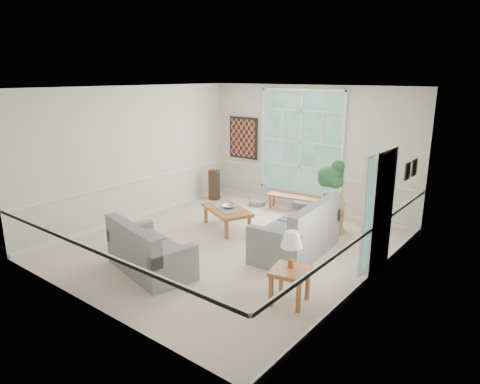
# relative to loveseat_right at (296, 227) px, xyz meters

# --- Properties ---
(floor) EXTENTS (5.50, 6.00, 0.01)m
(floor) POSITION_rel_loveseat_right_xyz_m (-1.21, -0.46, -0.52)
(floor) COLOR beige
(floor) RESTS_ON ground
(ceiling) EXTENTS (5.50, 6.00, 0.02)m
(ceiling) POSITION_rel_loveseat_right_xyz_m (-1.21, -0.46, 2.49)
(ceiling) COLOR white
(ceiling) RESTS_ON ground
(wall_back) EXTENTS (5.50, 0.02, 3.00)m
(wall_back) POSITION_rel_loveseat_right_xyz_m (-1.21, 2.54, 0.99)
(wall_back) COLOR silver
(wall_back) RESTS_ON ground
(wall_front) EXTENTS (5.50, 0.02, 3.00)m
(wall_front) POSITION_rel_loveseat_right_xyz_m (-1.21, -3.46, 0.99)
(wall_front) COLOR silver
(wall_front) RESTS_ON ground
(wall_left) EXTENTS (0.02, 6.00, 3.00)m
(wall_left) POSITION_rel_loveseat_right_xyz_m (-3.96, -0.46, 0.99)
(wall_left) COLOR silver
(wall_left) RESTS_ON ground
(wall_right) EXTENTS (0.02, 6.00, 3.00)m
(wall_right) POSITION_rel_loveseat_right_xyz_m (1.54, -0.46, 0.99)
(wall_right) COLOR silver
(wall_right) RESTS_ON ground
(window_back) EXTENTS (2.30, 0.08, 2.40)m
(window_back) POSITION_rel_loveseat_right_xyz_m (-1.41, 2.50, 1.14)
(window_back) COLOR white
(window_back) RESTS_ON wall_back
(entry_door) EXTENTS (0.08, 0.90, 2.10)m
(entry_door) POSITION_rel_loveseat_right_xyz_m (1.50, 0.14, 0.54)
(entry_door) COLOR white
(entry_door) RESTS_ON floor
(door_sidelight) EXTENTS (0.08, 0.26, 1.90)m
(door_sidelight) POSITION_rel_loveseat_right_xyz_m (1.50, -0.49, 0.64)
(door_sidelight) COLOR white
(door_sidelight) RESTS_ON wall_right
(wall_art) EXTENTS (0.90, 0.06, 1.10)m
(wall_art) POSITION_rel_loveseat_right_xyz_m (-3.16, 2.49, 1.09)
(wall_art) COLOR brown
(wall_art) RESTS_ON wall_back
(wall_frame_near) EXTENTS (0.04, 0.26, 0.32)m
(wall_frame_near) POSITION_rel_loveseat_right_xyz_m (1.50, 1.29, 1.04)
(wall_frame_near) COLOR black
(wall_frame_near) RESTS_ON wall_right
(wall_frame_far) EXTENTS (0.04, 0.26, 0.32)m
(wall_frame_far) POSITION_rel_loveseat_right_xyz_m (1.50, 1.69, 1.04)
(wall_frame_far) COLOR black
(wall_frame_far) RESTS_ON wall_right
(loveseat_right) EXTENTS (1.14, 1.98, 1.03)m
(loveseat_right) POSITION_rel_loveseat_right_xyz_m (0.00, 0.00, 0.00)
(loveseat_right) COLOR gray
(loveseat_right) RESTS_ON floor
(loveseat_front) EXTENTS (1.78, 1.17, 0.88)m
(loveseat_front) POSITION_rel_loveseat_right_xyz_m (-1.53, -2.15, -0.07)
(loveseat_front) COLOR gray
(loveseat_front) RESTS_ON floor
(coffee_table) EXTENTS (1.42, 1.14, 0.47)m
(coffee_table) POSITION_rel_loveseat_right_xyz_m (-1.83, 0.20, -0.28)
(coffee_table) COLOR #A55D31
(coffee_table) RESTS_ON floor
(pewter_bowl) EXTENTS (0.36, 0.36, 0.08)m
(pewter_bowl) POSITION_rel_loveseat_right_xyz_m (-1.80, 0.24, -0.01)
(pewter_bowl) COLOR #A0A0A5
(pewter_bowl) RESTS_ON coffee_table
(window_bench) EXTENTS (1.61, 0.51, 0.37)m
(window_bench) POSITION_rel_loveseat_right_xyz_m (-1.24, 2.19, -0.33)
(window_bench) COLOR #A55D31
(window_bench) RESTS_ON floor
(end_table) EXTENTS (0.74, 0.74, 0.58)m
(end_table) POSITION_rel_loveseat_right_xyz_m (-0.04, 1.48, -0.22)
(end_table) COLOR #A55D31
(end_table) RESTS_ON floor
(houseplant) EXTENTS (0.78, 0.78, 0.95)m
(houseplant) POSITION_rel_loveseat_right_xyz_m (-0.09, 1.51, 0.54)
(houseplant) COLOR #23572C
(houseplant) RESTS_ON end_table
(side_table) EXTENTS (0.61, 0.61, 0.53)m
(side_table) POSITION_rel_loveseat_right_xyz_m (0.87, -1.62, -0.25)
(side_table) COLOR #A55D31
(side_table) RESTS_ON floor
(table_lamp) EXTENTS (0.38, 0.38, 0.55)m
(table_lamp) POSITION_rel_loveseat_right_xyz_m (0.84, -1.55, 0.29)
(table_lamp) COLOR white
(table_lamp) RESTS_ON side_table
(pet_bed) EXTENTS (0.50, 0.50, 0.13)m
(pet_bed) POSITION_rel_loveseat_right_xyz_m (-2.34, 2.03, -0.45)
(pet_bed) COLOR gray
(pet_bed) RESTS_ON floor
(floor_speaker) EXTENTS (0.28, 0.24, 0.80)m
(floor_speaker) POSITION_rel_loveseat_right_xyz_m (-3.54, 1.73, -0.11)
(floor_speaker) COLOR #382418
(floor_speaker) RESTS_ON floor
(cat) EXTENTS (0.36, 0.30, 0.15)m
(cat) POSITION_rel_loveseat_right_xyz_m (-0.17, 0.66, 0.08)
(cat) COLOR black
(cat) RESTS_ON loveseat_right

